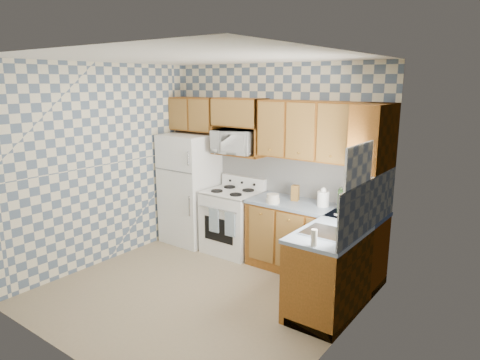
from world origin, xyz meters
name	(u,v)px	position (x,y,z in m)	size (l,w,h in m)	color
floor	(199,293)	(0.00, 0.00, 0.00)	(3.40, 3.40, 0.00)	#8A775B
back_wall	(273,162)	(0.00, 1.60, 1.35)	(3.40, 0.02, 2.70)	slate
right_wall	(340,209)	(1.70, 0.00, 1.35)	(0.02, 3.20, 2.70)	slate
backsplash_back	(297,176)	(0.40, 1.59, 1.20)	(2.60, 0.01, 0.56)	silver
backsplash_right	(369,205)	(1.69, 0.80, 1.20)	(0.01, 1.60, 0.56)	silver
refrigerator	(190,189)	(-1.27, 1.25, 0.84)	(0.75, 0.70, 1.68)	white
stove_body	(233,222)	(-0.47, 1.28, 0.45)	(0.76, 0.65, 0.90)	white
cooktop	(233,192)	(-0.47, 1.28, 0.91)	(0.76, 0.65, 0.03)	silver
backguard	(244,182)	(-0.47, 1.55, 1.00)	(0.76, 0.08, 0.17)	white
dish_towel_left	(214,220)	(-0.54, 0.93, 0.56)	(0.16, 0.03, 0.35)	navy
dish_towel_right	(230,224)	(-0.25, 0.93, 0.56)	(0.16, 0.03, 0.35)	navy
base_cabinets_back	(313,241)	(0.82, 1.30, 0.44)	(1.75, 0.60, 0.88)	#5F3910
base_cabinets_right	(339,265)	(1.40, 0.80, 0.44)	(0.60, 1.60, 0.88)	#5F3910
countertop_back	(315,207)	(0.82, 1.30, 0.90)	(1.77, 0.63, 0.04)	gray
countertop_right	(341,226)	(1.40, 0.80, 0.90)	(0.63, 1.60, 0.04)	gray
upper_cabinets_back	(323,131)	(0.82, 1.44, 1.85)	(1.75, 0.33, 0.74)	#5F3910
upper_cabinets_fridge	(196,114)	(-1.29, 1.44, 1.97)	(0.82, 0.33, 0.50)	#5F3910
upper_cabinets_right	(374,137)	(1.53, 1.25, 1.85)	(0.33, 0.70, 0.74)	#5F3910
microwave_shelf	(239,154)	(-0.47, 1.44, 1.44)	(0.80, 0.33, 0.03)	#5F3910
microwave	(235,142)	(-0.50, 1.38, 1.62)	(0.61, 0.41, 0.33)	white
sink	(328,233)	(1.40, 0.45, 0.93)	(0.48, 0.40, 0.03)	#B7B7BC
window	(358,188)	(1.69, 0.45, 1.45)	(0.02, 0.66, 0.86)	silver
bottle_0	(340,202)	(1.22, 1.14, 1.07)	(0.07, 0.07, 0.30)	black
bottle_1	(346,206)	(1.32, 1.08, 1.06)	(0.07, 0.07, 0.28)	black
bottle_2	(354,205)	(1.37, 1.18, 1.05)	(0.07, 0.07, 0.26)	#543A0A
knife_block	(295,193)	(0.50, 1.37, 1.02)	(0.09, 0.09, 0.21)	brown
electric_kettle	(323,199)	(0.92, 1.34, 1.01)	(0.15, 0.15, 0.19)	white
food_containers	(273,199)	(0.33, 1.09, 0.98)	(0.18, 0.18, 0.12)	beige
soap_bottle	(314,238)	(1.44, 0.05, 1.01)	(0.06, 0.06, 0.17)	beige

